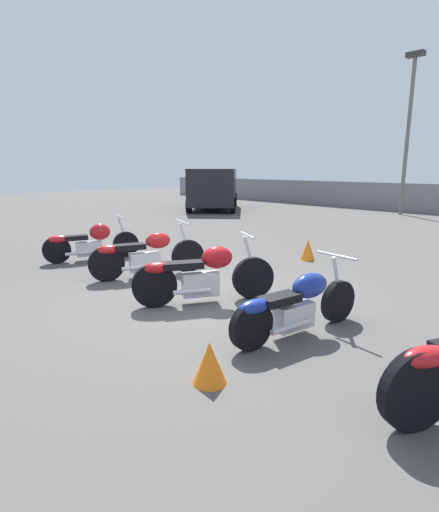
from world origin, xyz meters
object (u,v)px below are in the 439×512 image
object	(u,v)px
motorcycle_slot_0	(91,242)
motorcycle_slot_2	(203,274)
light_pole_left	(409,120)
traffic_cone_near	(308,250)
motorcycle_slot_3	(296,304)
traffic_cone_far	(210,363)
parked_van	(214,187)
motorcycle_slot_1	(146,255)

from	to	relation	value
motorcycle_slot_0	motorcycle_slot_2	size ratio (longest dim) A/B	1.02
light_pole_left	traffic_cone_near	size ratio (longest dim) A/B	14.73
motorcycle_slot_2	motorcycle_slot_3	bearing A→B (deg)	29.15
motorcycle_slot_3	light_pole_left	bearing A→B (deg)	116.57
motorcycle_slot_0	motorcycle_slot_3	world-z (taller)	motorcycle_slot_0
traffic_cone_far	parked_van	bearing A→B (deg)	137.40
traffic_cone_near	traffic_cone_far	distance (m)	5.62
light_pole_left	parked_van	bearing A→B (deg)	-147.63
light_pole_left	traffic_cone_far	world-z (taller)	light_pole_left
motorcycle_slot_1	motorcycle_slot_2	size ratio (longest dim) A/B	1.07
light_pole_left	motorcycle_slot_2	world-z (taller)	light_pole_left
traffic_cone_near	traffic_cone_far	world-z (taller)	traffic_cone_near
motorcycle_slot_0	motorcycle_slot_1	xyz separation A→B (m)	(2.02, 0.12, 0.01)
motorcycle_slot_0	parked_van	size ratio (longest dim) A/B	0.42
motorcycle_slot_0	motorcycle_slot_2	bearing A→B (deg)	15.42
motorcycle_slot_1	traffic_cone_far	bearing A→B (deg)	-5.81
motorcycle_slot_2	traffic_cone_near	bearing A→B (deg)	127.54
light_pole_left	motorcycle_slot_2	distance (m)	14.75
motorcycle_slot_2	traffic_cone_far	bearing A→B (deg)	-11.32
light_pole_left	traffic_cone_near	xyz separation A→B (m)	(2.33, -10.41, -3.73)
light_pole_left	motorcycle_slot_3	xyz separation A→B (m)	(4.62, -13.99, -3.56)
light_pole_left	motorcycle_slot_2	bearing A→B (deg)	-78.17
traffic_cone_near	traffic_cone_far	xyz separation A→B (m)	(2.39, -5.08, -0.02)
motorcycle_slot_0	traffic_cone_near	size ratio (longest dim) A/B	4.48
light_pole_left	motorcycle_slot_0	bearing A→B (deg)	-93.80
motorcycle_slot_0	traffic_cone_near	distance (m)	4.81
motorcycle_slot_3	traffic_cone_far	bearing A→B (deg)	-77.77
light_pole_left	traffic_cone_far	xyz separation A→B (m)	(4.73, -15.49, -3.75)
motorcycle_slot_1	motorcycle_slot_3	xyz separation A→B (m)	(3.53, -0.17, -0.03)
motorcycle_slot_0	traffic_cone_near	world-z (taller)	motorcycle_slot_0
parked_van	light_pole_left	bearing A→B (deg)	-10.88
motorcycle_slot_1	motorcycle_slot_3	size ratio (longest dim) A/B	1.03
traffic_cone_far	motorcycle_slot_0	bearing A→B (deg)	164.65
motorcycle_slot_3	parked_van	distance (m)	15.13
motorcycle_slot_1	traffic_cone_far	world-z (taller)	motorcycle_slot_1
light_pole_left	motorcycle_slot_0	size ratio (longest dim) A/B	3.29
parked_van	traffic_cone_near	distance (m)	11.21
motorcycle_slot_0	traffic_cone_far	xyz separation A→B (m)	(5.65, -1.55, -0.20)
motorcycle_slot_2	traffic_cone_far	size ratio (longest dim) A/B	4.78
motorcycle_slot_3	traffic_cone_far	xyz separation A→B (m)	(0.10, -1.50, -0.19)
traffic_cone_near	motorcycle_slot_1	bearing A→B (deg)	-109.90
light_pole_left	motorcycle_slot_1	bearing A→B (deg)	-85.46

